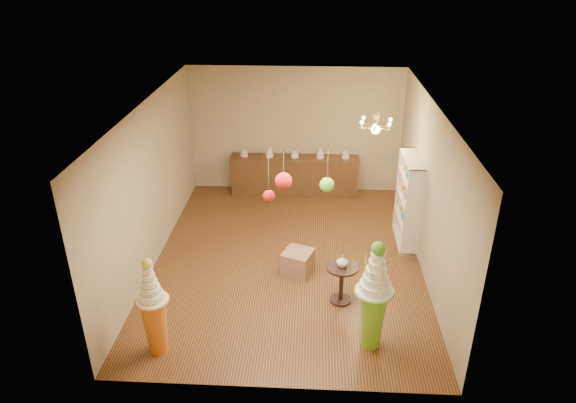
# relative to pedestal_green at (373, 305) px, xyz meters

# --- Properties ---
(floor) EXTENTS (6.50, 6.50, 0.00)m
(floor) POSITION_rel_pedestal_green_xyz_m (-1.37, 2.32, -0.74)
(floor) COLOR #593418
(floor) RESTS_ON ground
(ceiling) EXTENTS (6.50, 6.50, 0.00)m
(ceiling) POSITION_rel_pedestal_green_xyz_m (-1.37, 2.32, 2.26)
(ceiling) COLOR silver
(ceiling) RESTS_ON ground
(wall_back) EXTENTS (5.00, 0.04, 3.00)m
(wall_back) POSITION_rel_pedestal_green_xyz_m (-1.37, 5.57, 0.76)
(wall_back) COLOR tan
(wall_back) RESTS_ON ground
(wall_front) EXTENTS (5.00, 0.04, 3.00)m
(wall_front) POSITION_rel_pedestal_green_xyz_m (-1.37, -0.93, 0.76)
(wall_front) COLOR tan
(wall_front) RESTS_ON ground
(wall_left) EXTENTS (0.04, 6.50, 3.00)m
(wall_left) POSITION_rel_pedestal_green_xyz_m (-3.87, 2.32, 0.76)
(wall_left) COLOR tan
(wall_left) RESTS_ON ground
(wall_right) EXTENTS (0.04, 6.50, 3.00)m
(wall_right) POSITION_rel_pedestal_green_xyz_m (1.13, 2.32, 0.76)
(wall_right) COLOR tan
(wall_right) RESTS_ON ground
(pedestal_green) EXTENTS (0.61, 0.61, 1.79)m
(pedestal_green) POSITION_rel_pedestal_green_xyz_m (0.00, 0.00, 0.00)
(pedestal_green) COLOR #6EB127
(pedestal_green) RESTS_ON floor
(pedestal_orange) EXTENTS (0.59, 0.59, 1.60)m
(pedestal_orange) POSITION_rel_pedestal_green_xyz_m (-3.14, -0.29, -0.13)
(pedestal_orange) COLOR orange
(pedestal_orange) RESTS_ON floor
(burlap_riser) EXTENTS (0.64, 0.64, 0.45)m
(burlap_riser) POSITION_rel_pedestal_green_xyz_m (-1.16, 1.84, -0.51)
(burlap_riser) COLOR #8D6A4D
(burlap_riser) RESTS_ON floor
(sideboard) EXTENTS (3.04, 0.54, 1.16)m
(sideboard) POSITION_rel_pedestal_green_xyz_m (-1.37, 5.29, -0.26)
(sideboard) COLOR #513119
(sideboard) RESTS_ON floor
(shelving_unit) EXTENTS (0.33, 1.20, 1.80)m
(shelving_unit) POSITION_rel_pedestal_green_xyz_m (0.97, 3.12, 0.17)
(shelving_unit) COLOR beige
(shelving_unit) RESTS_ON floor
(round_table) EXTENTS (0.54, 0.54, 0.69)m
(round_table) POSITION_rel_pedestal_green_xyz_m (-0.40, 1.04, -0.29)
(round_table) COLOR black
(round_table) RESTS_ON floor
(vase) EXTENTS (0.24, 0.24, 0.20)m
(vase) POSITION_rel_pedestal_green_xyz_m (-0.40, 1.04, 0.06)
(vase) COLOR beige
(vase) RESTS_ON round_table
(pom_red_left) EXTENTS (0.23, 0.23, 0.58)m
(pom_red_left) POSITION_rel_pedestal_green_xyz_m (-1.31, 0.29, 1.80)
(pom_red_left) COLOR #3E382C
(pom_red_left) RESTS_ON ceiling
(pom_green_mid) EXTENTS (0.21, 0.21, 0.69)m
(pom_green_mid) POSITION_rel_pedestal_green_xyz_m (-0.72, 0.46, 1.68)
(pom_green_mid) COLOR #3E382C
(pom_green_mid) RESTS_ON ceiling
(pom_red_right) EXTENTS (0.17, 0.17, 0.81)m
(pom_red_right) POSITION_rel_pedestal_green_xyz_m (-1.52, 0.33, 1.55)
(pom_red_right) COLOR #3E382C
(pom_red_right) RESTS_ON ceiling
(chandelier) EXTENTS (0.86, 0.86, 0.85)m
(chandelier) POSITION_rel_pedestal_green_xyz_m (0.26, 3.44, 1.57)
(chandelier) COLOR #E4B150
(chandelier) RESTS_ON ceiling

